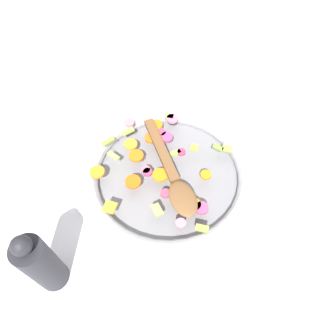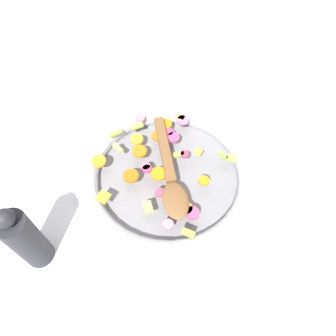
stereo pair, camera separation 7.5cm
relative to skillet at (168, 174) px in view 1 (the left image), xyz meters
name	(u,v)px [view 1 (the left image)]	position (x,y,z in m)	size (l,w,h in m)	color
ground_plane	(168,179)	(0.00, 0.00, -0.02)	(4.00, 4.00, 0.00)	silver
skillet	(168,174)	(0.00, 0.00, 0.00)	(0.43, 0.43, 0.05)	slate
chopped_vegetables	(156,162)	(-0.02, -0.03, 0.03)	(0.33, 0.34, 0.01)	orange
wooden_spoon	(173,175)	(0.03, 0.01, 0.04)	(0.27, 0.12, 0.01)	brown
pepper_mill	(41,264)	(0.22, -0.24, 0.07)	(0.06, 0.06, 0.20)	#232328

